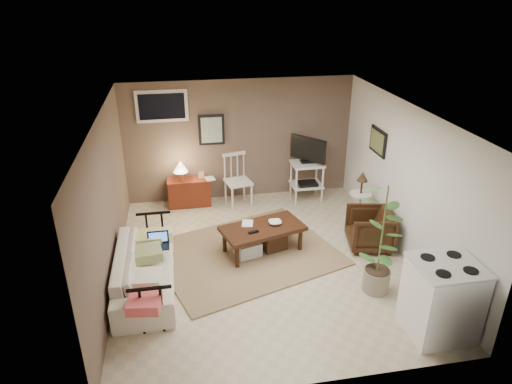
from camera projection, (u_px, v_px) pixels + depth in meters
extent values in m
plane|color=#C1B293|center=(264.00, 261.00, 7.27)|extent=(5.00, 5.00, 0.00)
cube|color=black|center=(212.00, 130.00, 8.78)|extent=(0.50, 0.03, 0.60)
cube|color=black|center=(378.00, 141.00, 7.93)|extent=(0.03, 0.60, 0.45)
cube|color=silver|center=(162.00, 106.00, 8.43)|extent=(0.96, 0.03, 0.60)
cube|color=olive|center=(246.00, 253.00, 7.44)|extent=(3.29, 2.94, 0.03)
cube|color=black|center=(263.00, 228.00, 7.33)|extent=(1.44, 1.01, 0.07)
cylinder|color=black|center=(237.00, 257.00, 6.99)|extent=(0.07, 0.07, 0.41)
cylinder|color=black|center=(300.00, 240.00, 7.45)|extent=(0.07, 0.07, 0.41)
cylinder|color=black|center=(225.00, 242.00, 7.40)|extent=(0.07, 0.07, 0.41)
cylinder|color=black|center=(285.00, 227.00, 7.86)|extent=(0.07, 0.07, 0.41)
cube|color=black|center=(253.00, 232.00, 7.13)|extent=(0.17, 0.10, 0.02)
cube|color=#3F2916|center=(273.00, 241.00, 7.53)|extent=(0.46, 0.42, 0.28)
cube|color=silver|center=(247.00, 249.00, 7.35)|extent=(0.46, 0.42, 0.24)
imported|color=beige|center=(145.00, 263.00, 6.50)|extent=(0.60, 2.05, 0.80)
cube|color=black|center=(159.00, 247.00, 6.77)|extent=(0.32, 0.22, 0.02)
cube|color=black|center=(158.00, 237.00, 6.82)|extent=(0.32, 0.02, 0.20)
cube|color=#347BED|center=(158.00, 237.00, 6.81)|extent=(0.27, 0.00, 0.16)
cube|color=maroon|center=(189.00, 192.00, 8.98)|extent=(0.82, 0.37, 0.55)
cylinder|color=#B67D46|center=(181.00, 176.00, 8.78)|extent=(0.09, 0.09, 0.18)
cone|color=beige|center=(180.00, 166.00, 8.69)|extent=(0.27, 0.27, 0.22)
cube|color=tan|center=(201.00, 175.00, 8.90)|extent=(0.11, 0.02, 0.14)
cube|color=silver|center=(238.00, 182.00, 8.90)|extent=(0.56, 0.56, 0.04)
cylinder|color=silver|center=(232.00, 199.00, 8.77)|extent=(0.04, 0.04, 0.47)
cylinder|color=silver|center=(252.00, 196.00, 8.91)|extent=(0.04, 0.04, 0.47)
cylinder|color=silver|center=(226.00, 192.00, 9.11)|extent=(0.04, 0.04, 0.47)
cylinder|color=silver|center=(244.00, 188.00, 9.25)|extent=(0.04, 0.04, 0.47)
cube|color=silver|center=(234.00, 154.00, 8.87)|extent=(0.46, 0.15, 0.07)
cube|color=silver|center=(307.00, 164.00, 9.04)|extent=(0.62, 0.50, 0.04)
cube|color=silver|center=(306.00, 185.00, 9.22)|extent=(0.62, 0.50, 0.03)
cylinder|color=silver|center=(296.00, 186.00, 8.96)|extent=(0.04, 0.04, 0.78)
cylinder|color=silver|center=(322.00, 184.00, 9.04)|extent=(0.04, 0.04, 0.78)
cylinder|color=silver|center=(291.00, 178.00, 9.34)|extent=(0.04, 0.04, 0.78)
cylinder|color=silver|center=(316.00, 176.00, 9.42)|extent=(0.04, 0.04, 0.78)
cube|color=black|center=(307.00, 161.00, 9.01)|extent=(0.28, 0.16, 0.03)
cube|color=black|center=(308.00, 149.00, 8.91)|extent=(0.56, 0.63, 0.47)
cube|color=#EB925B|center=(308.00, 149.00, 8.91)|extent=(0.45, 0.51, 0.38)
cube|color=black|center=(307.00, 185.00, 9.16)|extent=(0.39, 0.28, 0.11)
cylinder|color=silver|center=(358.00, 223.00, 8.36)|extent=(0.27, 0.27, 0.03)
cylinder|color=silver|center=(359.00, 209.00, 8.24)|extent=(0.05, 0.05, 0.58)
cylinder|color=silver|center=(361.00, 194.00, 8.11)|extent=(0.39, 0.39, 0.03)
cylinder|color=black|center=(362.00, 186.00, 8.05)|extent=(0.03, 0.03, 0.25)
cone|color=#352616|center=(363.00, 176.00, 7.97)|extent=(0.19, 0.19, 0.17)
imported|color=black|center=(370.00, 227.00, 7.51)|extent=(0.78, 0.81, 0.72)
cylinder|color=gray|center=(376.00, 280.00, 6.51)|extent=(0.38, 0.38, 0.33)
cylinder|color=#4C602D|center=(383.00, 230.00, 6.16)|extent=(0.03, 0.03, 1.31)
cube|color=white|center=(441.00, 300.00, 5.60)|extent=(0.76, 0.70, 0.98)
cube|color=silver|center=(449.00, 265.00, 5.39)|extent=(0.78, 0.73, 0.03)
cylinder|color=black|center=(443.00, 274.00, 5.20)|extent=(0.17, 0.17, 0.01)
cylinder|color=black|center=(471.00, 271.00, 5.25)|extent=(0.17, 0.17, 0.01)
cylinder|color=black|center=(428.00, 257.00, 5.51)|extent=(0.17, 0.17, 0.01)
cylinder|color=black|center=(454.00, 255.00, 5.56)|extent=(0.17, 0.17, 0.01)
imported|color=black|center=(275.00, 218.00, 7.36)|extent=(0.21, 0.05, 0.21)
imported|color=black|center=(242.00, 217.00, 7.35)|extent=(0.18, 0.05, 0.24)
imported|color=black|center=(206.00, 174.00, 8.79)|extent=(0.17, 0.05, 0.23)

